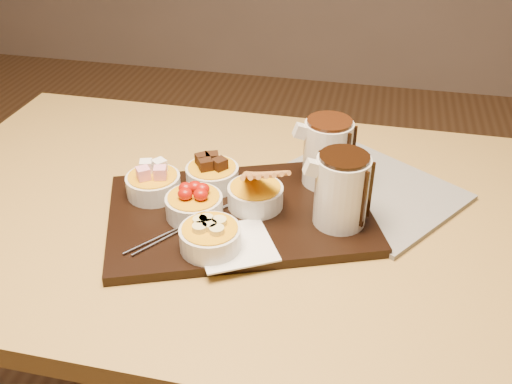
% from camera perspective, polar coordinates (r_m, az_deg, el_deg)
% --- Properties ---
extents(dining_table, '(1.20, 0.80, 0.75)m').
position_cam_1_polar(dining_table, '(1.12, -3.38, -5.44)').
color(dining_table, '#AA863F').
rests_on(dining_table, ground).
extents(serving_board, '(0.54, 0.45, 0.02)m').
position_cam_1_polar(serving_board, '(1.02, -1.64, -2.19)').
color(serving_board, black).
rests_on(serving_board, dining_table).
extents(napkin, '(0.16, 0.16, 0.00)m').
position_cam_1_polar(napkin, '(0.93, -2.09, -5.28)').
color(napkin, white).
rests_on(napkin, serving_board).
extents(bowl_marshmallows, '(0.10, 0.10, 0.04)m').
position_cam_1_polar(bowl_marshmallows, '(1.07, -10.21, 0.67)').
color(bowl_marshmallows, silver).
rests_on(bowl_marshmallows, serving_board).
extents(bowl_cake, '(0.10, 0.10, 0.04)m').
position_cam_1_polar(bowl_cake, '(1.08, -4.38, 1.57)').
color(bowl_cake, silver).
rests_on(bowl_cake, serving_board).
extents(bowl_strawberries, '(0.10, 0.10, 0.04)m').
position_cam_1_polar(bowl_strawberries, '(1.00, -6.20, -1.43)').
color(bowl_strawberries, silver).
rests_on(bowl_strawberries, serving_board).
extents(bowl_biscotti, '(0.10, 0.10, 0.04)m').
position_cam_1_polar(bowl_biscotti, '(1.02, -0.06, -0.44)').
color(bowl_biscotti, silver).
rests_on(bowl_biscotti, serving_board).
extents(bowl_bananas, '(0.10, 0.10, 0.04)m').
position_cam_1_polar(bowl_bananas, '(0.92, -4.59, -4.64)').
color(bowl_bananas, silver).
rests_on(bowl_bananas, serving_board).
extents(pitcher_dark_chocolate, '(0.12, 0.12, 0.12)m').
position_cam_1_polar(pitcher_dark_chocolate, '(0.96, 8.53, 0.09)').
color(pitcher_dark_chocolate, silver).
rests_on(pitcher_dark_chocolate, serving_board).
extents(pitcher_milk_chocolate, '(0.12, 0.12, 0.12)m').
position_cam_1_polar(pitcher_milk_chocolate, '(1.07, 7.15, 3.88)').
color(pitcher_milk_chocolate, silver).
rests_on(pitcher_milk_chocolate, serving_board).
extents(fondue_skewers, '(0.23, 0.18, 0.01)m').
position_cam_1_polar(fondue_skewers, '(0.99, -6.63, -3.03)').
color(fondue_skewers, silver).
rests_on(fondue_skewers, serving_board).
extents(newspaper, '(0.42, 0.40, 0.01)m').
position_cam_1_polar(newspaper, '(1.12, 10.75, 0.33)').
color(newspaper, beige).
rests_on(newspaper, dining_table).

